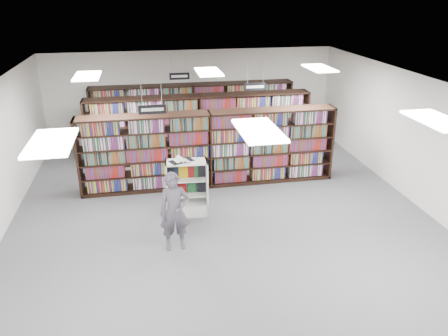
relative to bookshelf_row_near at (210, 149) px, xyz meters
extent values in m
plane|color=#4F4F54|center=(0.00, -2.00, -1.05)|extent=(12.00, 12.00, 0.00)
cube|color=white|center=(0.00, -2.00, 2.15)|extent=(10.00, 12.00, 0.10)
cube|color=white|center=(0.00, 4.00, 0.55)|extent=(10.00, 0.10, 3.20)
cube|color=white|center=(5.00, -2.00, 0.55)|extent=(0.10, 12.00, 3.20)
cube|color=black|center=(0.00, 0.00, 0.00)|extent=(7.00, 0.60, 2.10)
cube|color=maroon|center=(0.00, 0.00, 0.00)|extent=(6.88, 0.42, 1.98)
cube|color=black|center=(0.00, 2.00, 0.00)|extent=(7.00, 0.60, 2.10)
cube|color=maroon|center=(0.00, 2.00, 0.00)|extent=(6.88, 0.42, 1.98)
cube|color=black|center=(0.00, 3.70, 0.00)|extent=(7.00, 0.60, 2.10)
cube|color=maroon|center=(0.00, 3.70, 0.00)|extent=(6.88, 0.42, 1.98)
cylinder|color=#B2B2B7|center=(-1.73, -1.00, 1.86)|extent=(0.01, 0.01, 0.58)
cylinder|color=#B2B2B7|center=(-1.27, -1.00, 1.86)|extent=(0.01, 0.01, 0.58)
cube|color=black|center=(-1.50, -1.00, 1.46)|extent=(0.65, 0.02, 0.22)
cube|color=white|center=(-1.50, -1.01, 1.46)|extent=(0.52, 0.00, 0.08)
cylinder|color=#B2B2B7|center=(1.27, 1.00, 1.86)|extent=(0.01, 0.01, 0.58)
cylinder|color=#B2B2B7|center=(1.73, 1.00, 1.86)|extent=(0.01, 0.01, 0.58)
cube|color=black|center=(1.50, 1.00, 1.46)|extent=(0.65, 0.02, 0.22)
cube|color=white|center=(1.50, 0.99, 1.46)|extent=(0.52, 0.00, 0.08)
cylinder|color=#B2B2B7|center=(-0.73, 3.00, 1.86)|extent=(0.01, 0.01, 0.58)
cylinder|color=#B2B2B7|center=(-0.27, 3.00, 1.86)|extent=(0.01, 0.01, 0.58)
cube|color=black|center=(-0.50, 3.00, 1.46)|extent=(0.65, 0.02, 0.22)
cube|color=white|center=(-0.50, 2.99, 1.46)|extent=(0.52, 0.00, 0.08)
cube|color=white|center=(-3.00, -5.00, 2.11)|extent=(0.60, 1.20, 0.04)
cube|color=white|center=(0.00, -5.00, 2.11)|extent=(0.60, 1.20, 0.04)
cube|color=white|center=(3.00, -5.00, 2.11)|extent=(0.60, 1.20, 0.04)
cube|color=white|center=(-3.00, 0.00, 2.11)|extent=(0.60, 1.20, 0.04)
cube|color=white|center=(0.00, 0.00, 2.11)|extent=(0.60, 1.20, 0.04)
cube|color=white|center=(3.00, 0.00, 2.11)|extent=(0.60, 1.20, 0.04)
cube|color=silver|center=(-0.81, -1.62, -0.90)|extent=(1.02, 0.55, 0.30)
cube|color=silver|center=(-1.28, -1.59, -0.35)|extent=(0.07, 0.50, 1.39)
cube|color=silver|center=(-0.33, -1.64, -0.35)|extent=(0.07, 0.50, 1.39)
cube|color=silver|center=(-0.80, -1.38, -0.35)|extent=(0.99, 0.09, 1.39)
cube|color=silver|center=(-0.81, -1.62, 0.33)|extent=(1.02, 0.55, 0.03)
cube|color=silver|center=(-0.81, -1.62, -0.50)|extent=(0.94, 0.51, 0.02)
cube|color=silver|center=(-0.81, -1.62, -0.11)|extent=(0.94, 0.51, 0.02)
cube|color=black|center=(-1.18, -1.55, 0.06)|extent=(0.20, 0.08, 0.30)
cube|color=black|center=(-1.03, -1.55, 0.06)|extent=(0.20, 0.08, 0.30)
cube|color=#E0A40B|center=(-0.88, -1.56, 0.06)|extent=(0.20, 0.08, 0.30)
cube|color=maroon|center=(-0.73, -1.57, 0.06)|extent=(0.20, 0.08, 0.30)
cube|color=#1B5729|center=(-0.58, -1.58, 0.06)|extent=(0.20, 0.08, 0.30)
cube|color=black|center=(-0.43, -1.59, 0.06)|extent=(0.20, 0.08, 0.30)
cube|color=#E0A40B|center=(-1.16, -1.55, -0.35)|extent=(0.22, 0.07, 0.28)
cube|color=maroon|center=(-0.92, -1.56, -0.35)|extent=(0.22, 0.07, 0.28)
cube|color=#1B5729|center=(-0.69, -1.57, -0.35)|extent=(0.22, 0.07, 0.28)
cube|color=black|center=(-0.45, -1.59, -0.35)|extent=(0.22, 0.07, 0.28)
cube|color=black|center=(-0.91, -1.59, 0.35)|extent=(0.62, 0.50, 0.01)
cube|color=white|center=(-1.04, -1.59, 0.36)|extent=(0.34, 0.36, 0.05)
cube|color=white|center=(-0.78, -1.59, 0.36)|extent=(0.33, 0.36, 0.06)
cylinder|color=white|center=(-0.93, -1.59, 0.40)|extent=(0.20, 0.29, 0.10)
imported|color=#544F5A|center=(-1.22, -3.07, -0.19)|extent=(0.66, 0.46, 1.73)
camera|label=1|loc=(-1.68, -11.12, 4.13)|focal=35.00mm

